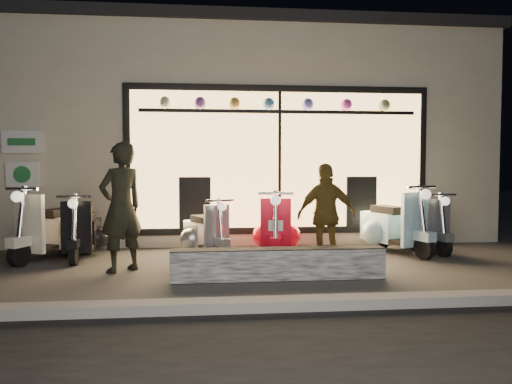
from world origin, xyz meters
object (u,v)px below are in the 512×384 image
Objects in this scene: graffiti_barrier at (278,264)px; scooter_red at (276,230)px; scooter_silver at (204,233)px; man at (121,207)px; woman at (327,215)px.

graffiti_barrier is 1.89× the size of scooter_red.
scooter_red is (1.15, -0.16, 0.05)m from scooter_silver.
woman is at bearing 139.63° from man.
graffiti_barrier is at bearing -86.85° from scooter_silver.
man is at bearing 161.07° from graffiti_barrier.
scooter_silver is 2.08m from woman.
scooter_silver is 0.83× the size of woman.
woman is (2.88, 0.07, -0.14)m from man.
woman is at bearing 43.51° from graffiti_barrier.
man reaches higher than graffiti_barrier.
scooter_silver is at bearing -176.74° from man.
graffiti_barrier is 2.20× the size of scooter_silver.
scooter_red reaches higher than graffiti_barrier.
woman reaches higher than scooter_red.
man reaches higher than scooter_silver.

